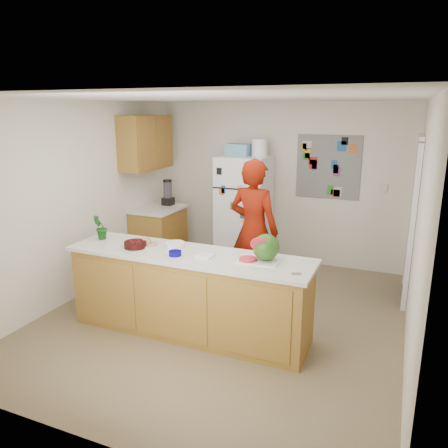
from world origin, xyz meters
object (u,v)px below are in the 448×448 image
at_px(person, 254,230).
at_px(watermelon, 266,247).
at_px(refrigerator, 244,211).
at_px(cherry_bowl, 135,244).

relative_size(person, watermelon, 6.81).
relative_size(refrigerator, watermelon, 6.38).
height_order(refrigerator, person, person).
bearing_deg(refrigerator, cherry_bowl, -98.62).
bearing_deg(cherry_bowl, watermelon, 5.25).
xyz_separation_m(person, cherry_bowl, (-0.95, -1.20, 0.05)).
height_order(refrigerator, cherry_bowl, refrigerator).
relative_size(refrigerator, person, 0.94).
bearing_deg(cherry_bowl, refrigerator, 81.38).
xyz_separation_m(refrigerator, cherry_bowl, (-0.37, -2.44, 0.11)).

